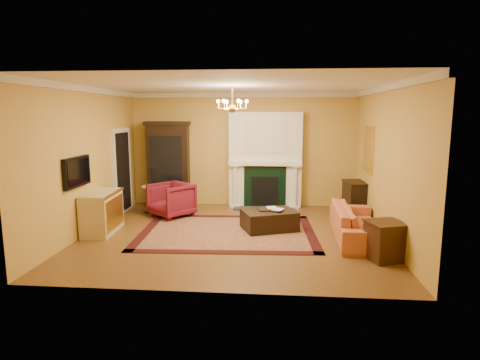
# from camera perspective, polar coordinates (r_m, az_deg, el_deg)

# --- Properties ---
(floor) EXTENTS (6.00, 5.50, 0.02)m
(floor) POSITION_cam_1_polar(r_m,az_deg,el_deg) (8.34, -1.04, -7.77)
(floor) COLOR brown
(floor) RESTS_ON ground
(ceiling) EXTENTS (6.00, 5.50, 0.02)m
(ceiling) POSITION_cam_1_polar(r_m,az_deg,el_deg) (7.99, -1.10, 13.41)
(ceiling) COLOR silver
(ceiling) RESTS_ON wall_back
(wall_back) EXTENTS (6.00, 0.02, 3.00)m
(wall_back) POSITION_cam_1_polar(r_m,az_deg,el_deg) (10.76, 0.44, 4.31)
(wall_back) COLOR gold
(wall_back) RESTS_ON floor
(wall_front) EXTENTS (6.00, 0.02, 3.00)m
(wall_front) POSITION_cam_1_polar(r_m,az_deg,el_deg) (5.32, -4.12, -0.89)
(wall_front) COLOR gold
(wall_front) RESTS_ON floor
(wall_left) EXTENTS (0.02, 5.50, 3.00)m
(wall_left) POSITION_cam_1_polar(r_m,az_deg,el_deg) (8.86, -20.85, 2.62)
(wall_left) COLOR gold
(wall_left) RESTS_ON floor
(wall_right) EXTENTS (0.02, 5.50, 3.00)m
(wall_right) POSITION_cam_1_polar(r_m,az_deg,el_deg) (8.28, 20.15, 2.23)
(wall_right) COLOR gold
(wall_right) RESTS_ON floor
(fireplace) EXTENTS (1.90, 0.70, 2.50)m
(fireplace) POSITION_cam_1_polar(r_m,az_deg,el_deg) (10.58, 3.61, 2.54)
(fireplace) COLOR white
(fireplace) RESTS_ON wall_back
(crown_molding) EXTENTS (6.00, 5.50, 0.12)m
(crown_molding) POSITION_cam_1_polar(r_m,az_deg,el_deg) (8.94, -0.45, 12.53)
(crown_molding) COLOR silver
(crown_molding) RESTS_ON ceiling
(doorway) EXTENTS (0.08, 1.05, 2.10)m
(doorway) POSITION_cam_1_polar(r_m,az_deg,el_deg) (10.44, -16.43, 1.26)
(doorway) COLOR silver
(doorway) RESTS_ON wall_left
(tv_panel) EXTENTS (0.09, 0.95, 0.58)m
(tv_panel) POSITION_cam_1_polar(r_m,az_deg,el_deg) (8.31, -22.17, 1.09)
(tv_panel) COLOR black
(tv_panel) RESTS_ON wall_left
(gilt_mirror) EXTENTS (0.06, 0.76, 1.05)m
(gilt_mirror) POSITION_cam_1_polar(r_m,az_deg,el_deg) (9.61, 17.78, 4.16)
(gilt_mirror) COLOR gold
(gilt_mirror) RESTS_ON wall_right
(chandelier) EXTENTS (0.63, 0.55, 0.53)m
(chandelier) POSITION_cam_1_polar(r_m,az_deg,el_deg) (7.97, -1.09, 10.53)
(chandelier) COLOR gold
(chandelier) RESTS_ON ceiling
(oriental_rug) EXTENTS (3.74, 2.88, 0.01)m
(oriental_rug) POSITION_cam_1_polar(r_m,az_deg,el_deg) (8.47, -1.78, -7.39)
(oriental_rug) COLOR #480F12
(oriental_rug) RESTS_ON floor
(china_cabinet) EXTENTS (1.11, 0.57, 2.16)m
(china_cabinet) POSITION_cam_1_polar(r_m,az_deg,el_deg) (10.87, -10.11, 1.99)
(china_cabinet) COLOR black
(china_cabinet) RESTS_ON floor
(wingback_armchair) EXTENTS (1.19, 1.18, 0.90)m
(wingback_armchair) POSITION_cam_1_polar(r_m,az_deg,el_deg) (9.78, -9.75, -2.57)
(wingback_armchair) COLOR maroon
(wingback_armchair) RESTS_ON floor
(pedestal_table) EXTENTS (0.38, 0.38, 0.68)m
(pedestal_table) POSITION_cam_1_polar(r_m,az_deg,el_deg) (10.27, -12.74, -2.41)
(pedestal_table) COLOR black
(pedestal_table) RESTS_ON floor
(commode) EXTENTS (0.61, 1.17, 0.85)m
(commode) POSITION_cam_1_polar(r_m,az_deg,el_deg) (8.85, -19.03, -4.36)
(commode) COLOR beige
(commode) RESTS_ON floor
(coral_sofa) EXTENTS (0.73, 2.23, 0.86)m
(coral_sofa) POSITION_cam_1_polar(r_m,az_deg,el_deg) (8.25, 16.38, -5.16)
(coral_sofa) COLOR #BC603B
(coral_sofa) RESTS_ON floor
(end_table) EXTENTS (0.68, 0.68, 0.63)m
(end_table) POSITION_cam_1_polar(r_m,az_deg,el_deg) (7.27, 19.96, -8.26)
(end_table) COLOR #331A0E
(end_table) RESTS_ON floor
(console_table) EXTENTS (0.50, 0.78, 0.82)m
(console_table) POSITION_cam_1_polar(r_m,az_deg,el_deg) (10.05, 15.99, -2.69)
(console_table) COLOR black
(console_table) RESTS_ON floor
(leather_ottoman) EXTENTS (1.29, 1.12, 0.40)m
(leather_ottoman) POSITION_cam_1_polar(r_m,az_deg,el_deg) (8.60, 4.16, -5.67)
(leather_ottoman) COLOR black
(leather_ottoman) RESTS_ON oriental_rug
(ottoman_tray) EXTENTS (0.49, 0.43, 0.03)m
(ottoman_tray) POSITION_cam_1_polar(r_m,az_deg,el_deg) (8.61, 4.01, -4.17)
(ottoman_tray) COLOR black
(ottoman_tray) RESTS_ON leather_ottoman
(book_a) EXTENTS (0.20, 0.07, 0.27)m
(book_a) POSITION_cam_1_polar(r_m,az_deg,el_deg) (8.56, 3.89, -3.22)
(book_a) COLOR gray
(book_a) RESTS_ON ottoman_tray
(book_b) EXTENTS (0.19, 0.09, 0.27)m
(book_b) POSITION_cam_1_polar(r_m,az_deg,el_deg) (8.50, 4.81, -3.34)
(book_b) COLOR gray
(book_b) RESTS_ON ottoman_tray
(topiary_left) EXTENTS (0.16, 0.16, 0.43)m
(topiary_left) POSITION_cam_1_polar(r_m,az_deg,el_deg) (10.55, -0.42, 4.03)
(topiary_left) COLOR tan
(topiary_left) RESTS_ON fireplace
(topiary_right) EXTENTS (0.14, 0.14, 0.38)m
(topiary_right) POSITION_cam_1_polar(r_m,az_deg,el_deg) (10.52, 7.58, 3.77)
(topiary_right) COLOR tan
(topiary_right) RESTS_ON fireplace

